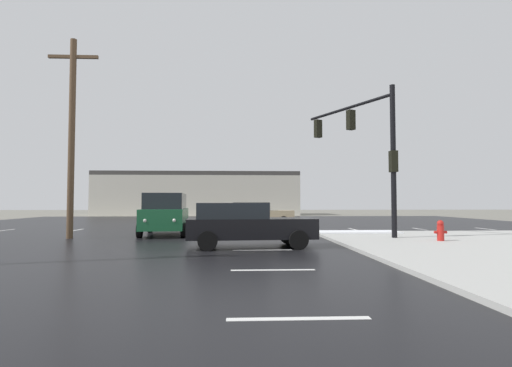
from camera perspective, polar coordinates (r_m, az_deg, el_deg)
The scene contains 11 objects.
ground_plane at distance 23.70m, azimuth -0.62°, elevation -6.56°, with size 120.00×120.00×0.00m, color slate.
road_asphalt at distance 23.70m, azimuth -0.62°, elevation -6.54°, with size 44.00×44.00×0.02m, color black.
snow_strip_curbside at distance 20.53m, azimuth 13.99°, elevation -6.62°, with size 4.00×1.60×0.06m, color white.
lane_markings at distance 22.40m, azimuth 2.62°, elevation -6.73°, with size 36.15×36.15×0.01m.
traffic_signal_mast at distance 19.31m, azimuth 15.26°, elevation 5.89°, with size 2.67×5.54×6.47m.
fire_hydrant at distance 17.21m, azimuth 24.53°, elevation -6.03°, with size 0.48×0.26×0.79m.
strip_building_background at distance 52.29m, azimuth -8.04°, elevation -1.46°, with size 24.87×8.00×5.32m.
sedan_black at distance 14.47m, azimuth -1.44°, elevation -5.70°, with size 4.63×2.27×1.58m.
suv_green at distance 20.50m, azimuth -12.59°, elevation -4.07°, with size 2.42×4.93×2.03m.
sedan_tan at distance 28.30m, azimuth 0.46°, elevation -4.19°, with size 4.68×2.44×1.58m.
utility_pole_mid at distance 19.99m, azimuth -24.51°, elevation 6.45°, with size 2.20×0.28×8.97m.
Camera 1 is at (-0.85, -23.63, 1.63)m, focal length 28.42 mm.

